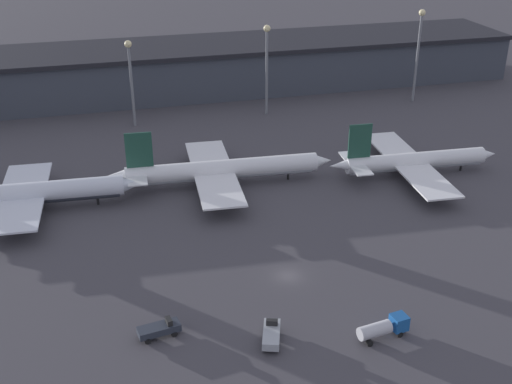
{
  "coord_description": "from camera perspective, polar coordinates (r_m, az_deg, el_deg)",
  "views": [
    {
      "loc": [
        -26.94,
        -81.45,
        57.05
      ],
      "look_at": [
        -0.31,
        18.79,
        6.0
      ],
      "focal_mm": 45.0,
      "sensor_mm": 36.0,
      "label": 1
    }
  ],
  "objects": [
    {
      "name": "airplane_2",
      "position": [
        139.55,
        13.79,
        2.67
      ],
      "size": [
        37.54,
        35.32,
        12.27
      ],
      "rotation": [
        0.0,
        0.0,
        -0.06
      ],
      "color": "white",
      "rests_on": "ground"
    },
    {
      "name": "lamp_post_2",
      "position": [
        168.75,
        0.97,
        11.82
      ],
      "size": [
        1.8,
        1.8,
        23.6
      ],
      "color": "slate",
      "rests_on": "ground"
    },
    {
      "name": "service_vehicle_4",
      "position": [
        91.1,
        -8.57,
        -11.96
      ],
      "size": [
        6.11,
        3.05,
        2.55
      ],
      "rotation": [
        0.0,
        0.0,
        0.15
      ],
      "color": "#282D38",
      "rests_on": "ground"
    },
    {
      "name": "lamp_post_1",
      "position": [
        163.3,
        -11.09,
        10.47
      ],
      "size": [
        1.8,
        1.8,
        21.75
      ],
      "color": "slate",
      "rests_on": "ground"
    },
    {
      "name": "airplane_0",
      "position": [
        128.0,
        -19.59,
        -0.14
      ],
      "size": [
        42.29,
        29.8,
        13.96
      ],
      "rotation": [
        0.0,
        0.0,
        -0.06
      ],
      "color": "silver",
      "rests_on": "ground"
    },
    {
      "name": "service_vehicle_0",
      "position": [
        91.32,
        11.26,
        -11.75
      ],
      "size": [
        7.59,
        3.1,
        2.88
      ],
      "rotation": [
        0.0,
        0.0,
        0.15
      ],
      "color": "#195199",
      "rests_on": "ground"
    },
    {
      "name": "terminal_building",
      "position": [
        191.41,
        -6.38,
        10.86
      ],
      "size": [
        197.24,
        27.92,
        13.76
      ],
      "color": "#3D424C",
      "rests_on": "ground"
    },
    {
      "name": "ground",
      "position": [
        103.03,
        2.87,
        -7.46
      ],
      "size": [
        600.0,
        600.0,
        0.0
      ],
      "primitive_type": "plane",
      "color": "#423F44"
    },
    {
      "name": "lamp_post_3",
      "position": [
        184.63,
        14.26,
        12.63
      ],
      "size": [
        1.8,
        1.8,
        25.45
      ],
      "color": "slate",
      "rests_on": "ground"
    },
    {
      "name": "airplane_1",
      "position": [
        130.96,
        -3.19,
        1.96
      ],
      "size": [
        46.95,
        33.27,
        12.68
      ],
      "rotation": [
        0.0,
        0.0,
        -0.06
      ],
      "color": "white",
      "rests_on": "ground"
    },
    {
      "name": "service_vehicle_2",
      "position": [
        89.16,
        1.38,
        -12.54
      ],
      "size": [
        3.97,
        6.1,
        2.68
      ],
      "rotation": [
        0.0,
        0.0,
        1.24
      ],
      "color": "#9EA3A8",
      "rests_on": "ground"
    }
  ]
}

